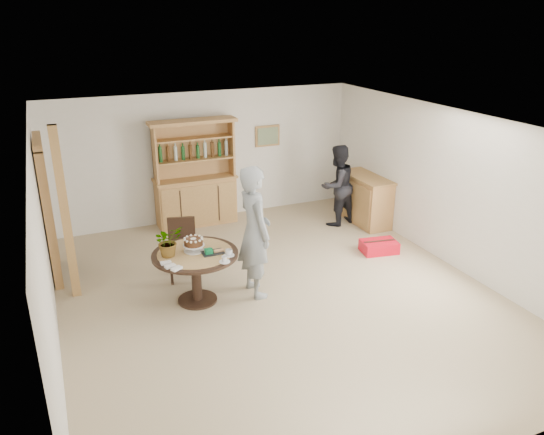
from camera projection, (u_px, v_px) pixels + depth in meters
The scene contains 17 objects.
ground at pixel (278, 295), 7.74m from camera, with size 7.00×7.00×0.00m, color #C6B088.
room_shell at pixel (279, 181), 7.12m from camera, with size 6.04×7.04×2.52m.
doorway at pixel (47, 209), 7.96m from camera, with size 0.13×1.10×2.18m.
pine_post at pixel (65, 215), 7.31m from camera, with size 0.12×0.12×2.50m, color tan.
hutch at pixel (196, 190), 10.15m from camera, with size 1.62×0.54×2.04m.
sideboard at pixel (365, 199), 10.29m from camera, with size 0.54×1.26×0.94m.
dining_table at pixel (196, 263), 7.38m from camera, with size 1.20×1.20×0.76m.
dining_chair at pixel (182, 245), 8.12m from camera, with size 0.51×0.51×0.95m.
birthday_cake at pixel (194, 243), 7.32m from camera, with size 0.30×0.30×0.20m.
flower_vase at pixel (168, 241), 7.16m from camera, with size 0.38×0.33×0.42m, color #3F7233.
gift_tray at pixel (212, 252), 7.29m from camera, with size 0.30×0.20×0.08m.
coffee_cup_a at pixel (229, 253), 7.22m from camera, with size 0.15×0.15×0.09m.
coffee_cup_b at pixel (225, 260), 7.03m from camera, with size 0.15×0.15×0.08m.
napkins at pixel (171, 266), 6.90m from camera, with size 0.24×0.33×0.03m.
teen_boy at pixel (255, 232), 7.48m from camera, with size 0.70×0.46×1.93m, color gray.
adult_person at pixel (337, 185), 10.10m from camera, with size 0.76×0.59×1.57m, color black.
red_suitcase at pixel (379, 247), 9.11m from camera, with size 0.66×0.50×0.21m.
Camera 1 is at (-2.79, -6.21, 3.85)m, focal length 35.00 mm.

